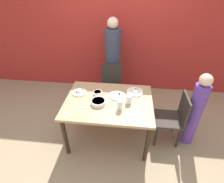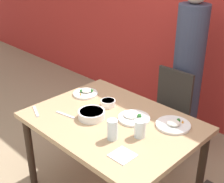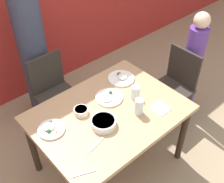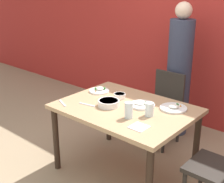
{
  "view_description": "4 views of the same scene",
  "coord_description": "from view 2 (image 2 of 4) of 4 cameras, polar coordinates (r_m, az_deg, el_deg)",
  "views": [
    {
      "loc": [
        0.27,
        -1.97,
        2.26
      ],
      "look_at": [
        0.05,
        -0.05,
        0.92
      ],
      "focal_mm": 28.0,
      "sensor_mm": 36.0,
      "label": 1
    },
    {
      "loc": [
        1.42,
        -1.43,
        1.93
      ],
      "look_at": [
        -0.05,
        0.04,
        0.93
      ],
      "focal_mm": 50.0,
      "sensor_mm": 36.0,
      "label": 2
    },
    {
      "loc": [
        -1.08,
        -1.26,
        2.38
      ],
      "look_at": [
        0.11,
        0.09,
        0.82
      ],
      "focal_mm": 45.0,
      "sensor_mm": 36.0,
      "label": 3
    },
    {
      "loc": [
        1.68,
        -2.15,
        1.88
      ],
      "look_at": [
        -0.13,
        -0.05,
        0.86
      ],
      "focal_mm": 50.0,
      "sensor_mm": 36.0,
      "label": 4
    }
  ],
  "objects": [
    {
      "name": "chair_adult_spot",
      "position": [
        3.06,
        9.85,
        -3.45
      ],
      "size": [
        0.4,
        0.4,
        0.84
      ],
      "color": "#2D2823",
      "rests_on": "ground_plane"
    },
    {
      "name": "spoon_steel",
      "position": [
        2.53,
        -13.75,
        -3.54
      ],
      "size": [
        0.17,
        0.09,
        0.01
      ],
      "color": "silver",
      "rests_on": "dining_table"
    },
    {
      "name": "glass_water_tall",
      "position": [
        2.14,
        5.13,
        -6.77
      ],
      "size": [
        0.08,
        0.08,
        0.13
      ],
      "color": "silver",
      "rests_on": "dining_table"
    },
    {
      "name": "wall_back",
      "position": [
        3.34,
        19.52,
        14.3
      ],
      "size": [
        10.0,
        0.06,
        2.7
      ],
      "color": "#A82823",
      "rests_on": "ground_plane"
    },
    {
      "name": "napkin_folded",
      "position": [
        1.99,
        1.95,
        -11.6
      ],
      "size": [
        0.14,
        0.14,
        0.01
      ],
      "color": "white",
      "rests_on": "dining_table"
    },
    {
      "name": "glass_water_short",
      "position": [
        2.1,
        0.08,
        -6.98
      ],
      "size": [
        0.07,
        0.07,
        0.15
      ],
      "color": "silver",
      "rests_on": "dining_table"
    },
    {
      "name": "person_adult",
      "position": [
        3.18,
        13.63,
        3.36
      ],
      "size": [
        0.29,
        0.29,
        1.62
      ],
      "color": "#33384C",
      "rests_on": "ground_plane"
    },
    {
      "name": "plate_noodles",
      "position": [
        2.36,
        3.97,
        -4.76
      ],
      "size": [
        0.24,
        0.24,
        0.05
      ],
      "color": "white",
      "rests_on": "dining_table"
    },
    {
      "name": "fork_steel",
      "position": [
        2.44,
        -8.52,
        -4.22
      ],
      "size": [
        0.18,
        0.05,
        0.01
      ],
      "color": "silver",
      "rests_on": "dining_table"
    },
    {
      "name": "bowl_curry",
      "position": [
        2.37,
        -3.76,
        -4.17
      ],
      "size": [
        0.2,
        0.2,
        0.06
      ],
      "color": "white",
      "rests_on": "dining_table"
    },
    {
      "name": "plate_rice_child",
      "position": [
        2.74,
        -4.85,
        -0.25
      ],
      "size": [
        0.22,
        0.22,
        0.05
      ],
      "color": "white",
      "rests_on": "dining_table"
    },
    {
      "name": "plate_rice_adult",
      "position": [
        2.31,
        11.15,
        -5.94
      ],
      "size": [
        0.25,
        0.25,
        0.05
      ],
      "color": "white",
      "rests_on": "dining_table"
    },
    {
      "name": "bowl_rice_small",
      "position": [
        2.54,
        -0.72,
        -2.07
      ],
      "size": [
        0.12,
        0.12,
        0.05
      ],
      "color": "white",
      "rests_on": "dining_table"
    },
    {
      "name": "dining_table",
      "position": [
        2.39,
        0.05,
        -6.93
      ],
      "size": [
        1.25,
        0.93,
        0.72
      ],
      "color": "tan",
      "rests_on": "ground_plane"
    }
  ]
}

